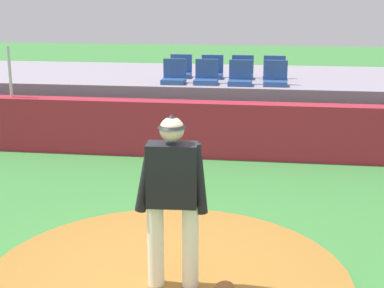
% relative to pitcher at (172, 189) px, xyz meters
% --- Properties ---
extents(pitchers_mound, '(3.73, 3.73, 0.24)m').
position_rel_pitcher_xyz_m(pitchers_mound, '(-0.10, 0.17, -1.11)').
color(pitchers_mound, '#A06B2C').
rests_on(pitchers_mound, ground_plane).
extents(pitcher, '(0.70, 0.28, 1.71)m').
position_rel_pitcher_xyz_m(pitcher, '(0.00, 0.00, 0.00)').
color(pitcher, white).
rests_on(pitcher, pitchers_mound).
extents(brick_barrier, '(15.11, 0.40, 1.06)m').
position_rel_pitcher_xyz_m(brick_barrier, '(-0.10, 5.44, -0.71)').
color(brick_barrier, '#A72534').
rests_on(brick_barrier, ground_plane).
extents(fence_post_left, '(0.06, 0.06, 1.00)m').
position_rel_pitcher_xyz_m(fence_post_left, '(-4.17, 5.44, 0.32)').
color(fence_post_left, silver).
rests_on(fence_post_left, brick_barrier).
extents(bleacher_platform, '(14.14, 3.96, 1.20)m').
position_rel_pitcher_xyz_m(bleacher_platform, '(-0.10, 8.16, -0.63)').
color(bleacher_platform, '#968C9B').
rests_on(bleacher_platform, ground_plane).
extents(stadium_chair_0, '(0.48, 0.44, 0.50)m').
position_rel_pitcher_xyz_m(stadium_chair_0, '(-1.15, 6.70, 0.12)').
color(stadium_chair_0, '#2B4F91').
rests_on(stadium_chair_0, bleacher_platform).
extents(stadium_chair_1, '(0.48, 0.44, 0.50)m').
position_rel_pitcher_xyz_m(stadium_chair_1, '(-0.47, 6.73, 0.12)').
color(stadium_chair_1, '#2B4F91').
rests_on(stadium_chair_1, bleacher_platform).
extents(stadium_chair_2, '(0.48, 0.44, 0.50)m').
position_rel_pitcher_xyz_m(stadium_chair_2, '(0.24, 6.68, 0.12)').
color(stadium_chair_2, '#2B4F91').
rests_on(stadium_chair_2, bleacher_platform).
extents(stadium_chair_3, '(0.48, 0.44, 0.50)m').
position_rel_pitcher_xyz_m(stadium_chair_3, '(0.95, 6.72, 0.12)').
color(stadium_chair_3, '#2B4F91').
rests_on(stadium_chair_3, bleacher_platform).
extents(stadium_chair_4, '(0.48, 0.44, 0.50)m').
position_rel_pitcher_xyz_m(stadium_chair_4, '(-1.16, 7.61, 0.12)').
color(stadium_chair_4, '#2B4F91').
rests_on(stadium_chair_4, bleacher_platform).
extents(stadium_chair_5, '(0.48, 0.44, 0.50)m').
position_rel_pitcher_xyz_m(stadium_chair_5, '(-0.44, 7.59, 0.12)').
color(stadium_chair_5, '#2B4F91').
rests_on(stadium_chair_5, bleacher_platform).
extents(stadium_chair_6, '(0.48, 0.44, 0.50)m').
position_rel_pitcher_xyz_m(stadium_chair_6, '(0.23, 7.62, 0.12)').
color(stadium_chair_6, '#2B4F91').
rests_on(stadium_chair_6, bleacher_platform).
extents(stadium_chair_7, '(0.48, 0.44, 0.50)m').
position_rel_pitcher_xyz_m(stadium_chair_7, '(0.93, 7.61, 0.12)').
color(stadium_chair_7, '#2B4F91').
rests_on(stadium_chair_7, bleacher_platform).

